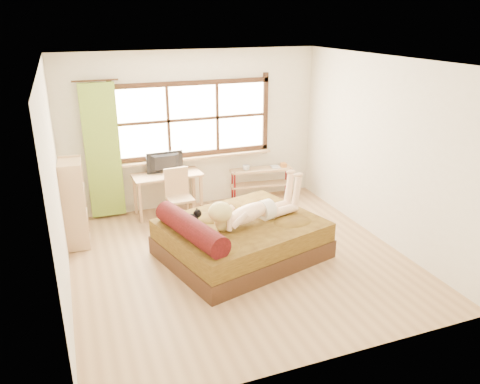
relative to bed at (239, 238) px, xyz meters
name	(u,v)px	position (x,y,z in m)	size (l,w,h in m)	color
floor	(239,259)	(-0.02, -0.07, -0.28)	(4.50, 4.50, 0.00)	#9E754C
ceiling	(239,61)	(-0.02, -0.07, 2.42)	(4.50, 4.50, 0.00)	white
wall_back	(193,130)	(-0.02, 2.18, 1.07)	(4.50, 4.50, 0.00)	silver
wall_front	(328,240)	(-0.02, -2.32, 1.07)	(4.50, 4.50, 0.00)	silver
wall_left	(56,188)	(-2.27, -0.07, 1.07)	(4.50, 4.50, 0.00)	silver
wall_right	(382,151)	(2.23, -0.07, 1.07)	(4.50, 4.50, 0.00)	silver
window	(193,122)	(-0.02, 2.15, 1.23)	(2.80, 0.16, 1.46)	#FFEDBF
curtain	(103,152)	(-1.57, 2.06, 0.87)	(0.55, 0.10, 2.20)	olive
bed	(239,238)	(0.00, 0.00, 0.00)	(2.45, 2.16, 0.79)	black
woman	(253,201)	(0.20, -0.04, 0.55)	(1.46, 0.42, 0.63)	beige
kitten	(189,218)	(-0.67, 0.11, 0.36)	(0.31, 0.13, 0.25)	black
desk	(167,179)	(-0.59, 1.88, 0.34)	(1.17, 0.57, 0.71)	tan
monitor	(166,163)	(-0.59, 1.93, 0.61)	(0.62, 0.08, 0.36)	black
chair	(178,193)	(-0.49, 1.51, 0.22)	(0.42, 0.42, 0.90)	tan
pipe_shelf	(262,176)	(1.20, 1.99, 0.14)	(1.17, 0.44, 0.65)	tan
cup	(246,168)	(0.89, 2.00, 0.34)	(0.13, 0.13, 0.10)	gray
book	(271,167)	(1.39, 2.00, 0.30)	(0.15, 0.21, 0.02)	gray
bookshelf	(74,203)	(-2.10, 1.21, 0.37)	(0.35, 0.58, 1.29)	tan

